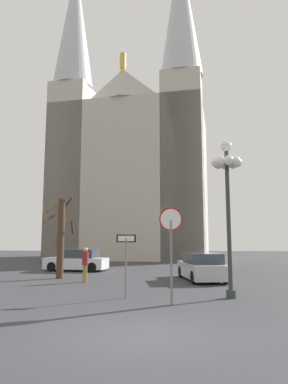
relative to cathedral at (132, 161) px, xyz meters
name	(u,v)px	position (x,y,z in m)	size (l,w,h in m)	color
ground_plane	(135,336)	(3.64, -32.05, -11.39)	(120.00, 120.00, 0.00)	#38383D
cathedral	(132,161)	(0.00, 0.00, 0.00)	(18.52, 15.08, 36.46)	#BCB5A5
stop_sign	(171,236)	(4.48, -28.21, -9.12)	(0.80, 0.08, 3.23)	slate
one_way_arrow_sign	(126,256)	(2.80, -27.06, -9.85)	(0.73, 0.09, 2.33)	slate
street_lamp	(227,180)	(6.67, -26.74, -6.98)	(1.18, 1.18, 5.95)	#2D3833
bare_tree	(61,235)	(-1.74, -20.65, -8.99)	(1.80, 1.50, 4.64)	#473323
parked_car_near_silver	(202,267)	(6.11, -21.01, -10.71)	(2.53, 4.76, 1.43)	#B7B7BC
parked_car_far_white	(77,261)	(-2.02, -15.93, -10.70)	(4.39, 2.26, 1.47)	silver
pedestrian_walking	(85,261)	(0.10, -22.30, -10.33)	(0.32, 0.32, 1.75)	olive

